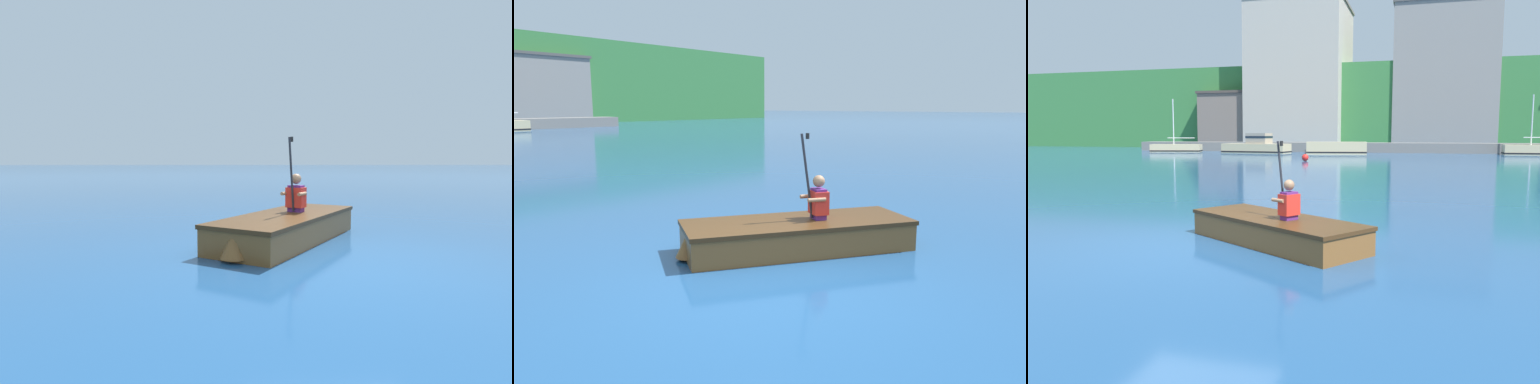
% 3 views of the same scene
% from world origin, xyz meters
% --- Properties ---
extents(ground_plane, '(300.00, 300.00, 0.00)m').
position_xyz_m(ground_plane, '(0.00, 0.00, 0.00)').
color(ground_plane, navy).
extents(rowboat_foreground, '(3.31, 2.71, 0.43)m').
position_xyz_m(rowboat_foreground, '(1.26, 0.58, 0.25)').
color(rowboat_foreground, brown).
rests_on(rowboat_foreground, ground).
extents(person_paddler, '(0.45, 0.45, 1.22)m').
position_xyz_m(person_paddler, '(1.56, 0.38, 0.72)').
color(person_paddler, '#592672').
rests_on(person_paddler, rowboat_foreground).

